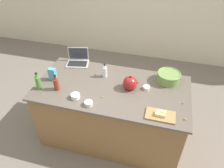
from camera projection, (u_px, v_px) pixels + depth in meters
name	position (u px, v px, depth m)	size (l,w,h in m)	color
ground_plane	(112.00, 133.00, 3.27)	(12.00, 12.00, 0.00)	slate
island_counter	(112.00, 112.00, 2.99)	(1.94, 0.99, 0.90)	olive
laptop	(78.00, 60.00, 3.13)	(0.35, 0.29, 0.22)	#B7B7BC
mixing_bowl_large	(169.00, 77.00, 2.77)	(0.30, 0.30, 0.13)	#72934C
bottle_vinegar	(105.00, 72.00, 2.84)	(0.06, 0.06, 0.20)	white
bottle_soy	(56.00, 84.00, 2.63)	(0.07, 0.07, 0.21)	maroon
bottle_olive	(38.00, 82.00, 2.63)	(0.07, 0.07, 0.24)	#4C8C38
kettle	(130.00, 83.00, 2.65)	(0.21, 0.18, 0.20)	maroon
cutting_board	(160.00, 115.00, 2.31)	(0.32, 0.18, 0.02)	#AD7F4C
butter_stick_left	(160.00, 115.00, 2.28)	(0.11, 0.04, 0.04)	#F4E58C
butter_stick_right	(161.00, 112.00, 2.31)	(0.11, 0.04, 0.04)	#F4E58C
ramekin_small	(146.00, 88.00, 2.67)	(0.09, 0.09, 0.04)	white
ramekin_medium	(75.00, 96.00, 2.54)	(0.11, 0.11, 0.05)	white
ramekin_wide	(89.00, 103.00, 2.44)	(0.10, 0.10, 0.05)	beige
candy_bag	(53.00, 74.00, 2.79)	(0.09, 0.06, 0.17)	#4CA5CC
candy_0	(183.00, 103.00, 2.47)	(0.02, 0.02, 0.02)	green
candy_1	(185.00, 119.00, 2.27)	(0.02, 0.02, 0.02)	yellow
candy_2	(96.00, 74.00, 2.92)	(0.02, 0.02, 0.02)	#CC3399
candy_3	(102.00, 97.00, 2.56)	(0.02, 0.02, 0.02)	yellow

